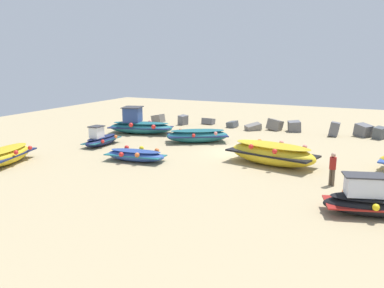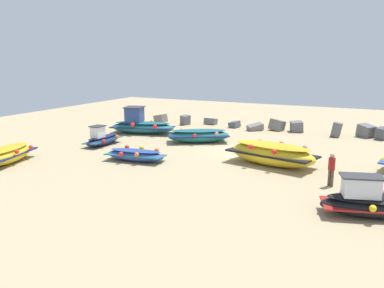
# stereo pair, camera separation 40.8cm
# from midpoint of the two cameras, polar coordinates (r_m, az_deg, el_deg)

# --- Properties ---
(ground_plane) EXTENTS (56.08, 56.08, 0.00)m
(ground_plane) POSITION_cam_midpoint_polar(r_m,az_deg,el_deg) (26.69, 7.25, -1.26)
(ground_plane) COLOR tan
(fishing_boat_0) EXTENTS (1.61, 3.26, 1.52)m
(fishing_boat_0) POSITION_cam_midpoint_polar(r_m,az_deg,el_deg) (29.36, -12.19, 0.71)
(fishing_boat_0) COLOR navy
(fishing_boat_0) RESTS_ON ground_plane
(fishing_boat_1) EXTENTS (5.62, 3.27, 1.36)m
(fishing_boat_1) POSITION_cam_midpoint_polar(r_m,az_deg,el_deg) (23.88, 11.70, -1.31)
(fishing_boat_1) COLOR gold
(fishing_boat_1) RESTS_ON ground_plane
(fishing_boat_3) EXTENTS (3.84, 2.11, 0.81)m
(fishing_boat_3) POSITION_cam_midpoint_polar(r_m,az_deg,el_deg) (24.61, -7.50, -1.51)
(fishing_boat_3) COLOR #2D4C9E
(fishing_boat_3) RESTS_ON ground_plane
(fishing_boat_4) EXTENTS (2.59, 4.33, 1.03)m
(fishing_boat_4) POSITION_cam_midpoint_polar(r_m,az_deg,el_deg) (26.19, -24.21, -1.34)
(fishing_boat_4) COLOR gold
(fishing_boat_4) RESTS_ON ground_plane
(fishing_boat_5) EXTENTS (5.62, 3.50, 2.24)m
(fishing_boat_5) POSITION_cam_midpoint_polar(r_m,az_deg,el_deg) (33.39, -6.80, 2.67)
(fishing_boat_5) COLOR #1E6670
(fishing_boat_5) RESTS_ON ground_plane
(fishing_boat_6) EXTENTS (4.81, 3.91, 1.00)m
(fishing_boat_6) POSITION_cam_midpoint_polar(r_m,az_deg,el_deg) (29.67, 1.33, 1.23)
(fishing_boat_6) COLOR #1E6670
(fishing_boat_6) RESTS_ON ground_plane
(fishing_boat_7) EXTENTS (4.59, 2.66, 2.88)m
(fishing_boat_7) POSITION_cam_midpoint_polar(r_m,az_deg,el_deg) (17.66, 25.03, -7.57)
(fishing_boat_7) COLOR black
(fishing_boat_7) RESTS_ON ground_plane
(person_walking) EXTENTS (0.32, 0.32, 1.66)m
(person_walking) POSITION_cam_midpoint_polar(r_m,az_deg,el_deg) (20.67, 19.64, -3.15)
(person_walking) COLOR brown
(person_walking) RESTS_ON ground_plane
(breakwater_rocks) EXTENTS (23.00, 2.60, 1.34)m
(breakwater_rocks) POSITION_cam_midpoint_polar(r_m,az_deg,el_deg) (34.84, 13.78, 2.35)
(breakwater_rocks) COLOR slate
(breakwater_rocks) RESTS_ON ground_plane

